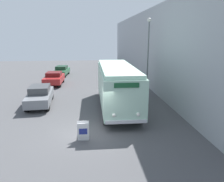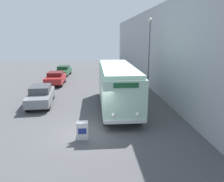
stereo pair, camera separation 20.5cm
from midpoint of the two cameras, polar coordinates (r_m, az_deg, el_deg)
ground_plane at (r=13.20m, az=-4.81°, el=-10.66°), size 80.00×80.00×0.00m
building_wall_right at (r=22.92m, az=11.54°, el=10.52°), size 0.30×60.00×8.40m
vintage_bus at (r=16.96m, az=1.73°, el=1.77°), size 2.60×9.38×3.33m
sign_board at (r=12.15m, az=-7.26°, el=-10.37°), size 0.63×0.39×1.04m
streetlamp at (r=20.45m, az=9.99°, el=11.14°), size 0.36×0.36×7.10m
parked_car_near at (r=18.88m, az=-17.82°, el=-1.03°), size 2.14×4.77×1.59m
parked_car_mid at (r=26.34m, az=-14.30°, el=3.30°), size 2.00×4.10×1.49m
parked_car_far at (r=32.39m, az=-12.38°, el=5.25°), size 2.04×4.39×1.39m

